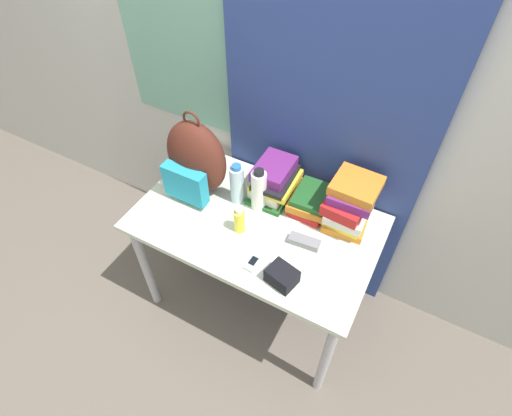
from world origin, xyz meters
TOP-DOWN VIEW (x-y plane):
  - ground_plane at (0.00, 0.00)m, footprint 12.00×12.00m
  - wall_back at (-0.00, 0.82)m, footprint 6.00×0.06m
  - curtain_blue at (0.15, 0.76)m, footprint 1.04×0.04m
  - desk at (0.00, 0.37)m, footprint 1.22×0.73m
  - backpack at (-0.38, 0.42)m, footprint 0.33×0.25m
  - book_stack_left at (-0.01, 0.58)m, footprint 0.22×0.27m
  - book_stack_center at (0.21, 0.58)m, footprint 0.22×0.26m
  - book_stack_right at (0.40, 0.58)m, footprint 0.23×0.28m
  - water_bottle at (-0.16, 0.45)m, footprint 0.07×0.07m
  - sports_bottle at (-0.04, 0.46)m, footprint 0.08×0.08m
  - sunscreen_bottle at (-0.05, 0.28)m, footprint 0.05×0.05m
  - cell_phone at (0.11, 0.14)m, footprint 0.05×0.11m
  - sunglasses_case at (0.27, 0.35)m, footprint 0.15×0.07m
  - camera_pouch at (0.27, 0.11)m, footprint 0.15×0.13m

SIDE VIEW (x-z plane):
  - ground_plane at x=0.00m, z-range 0.00..0.00m
  - desk at x=0.00m, z-range 0.29..1.05m
  - cell_phone at x=0.11m, z-range 0.77..0.79m
  - sunglasses_case at x=0.27m, z-range 0.77..0.80m
  - camera_pouch at x=0.27m, z-range 0.77..0.85m
  - book_stack_center at x=0.21m, z-range 0.77..0.88m
  - sunscreen_bottle at x=-0.05m, z-range 0.76..0.91m
  - book_stack_left at x=-0.01m, z-range 0.77..0.97m
  - water_bottle at x=-0.16m, z-range 0.76..1.00m
  - sports_bottle at x=-0.04m, z-range 0.76..1.01m
  - book_stack_right at x=0.40m, z-range 0.77..1.04m
  - backpack at x=-0.38m, z-range 0.73..1.22m
  - curtain_blue at x=0.15m, z-range 0.00..2.50m
  - wall_back at x=0.00m, z-range 0.00..2.50m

